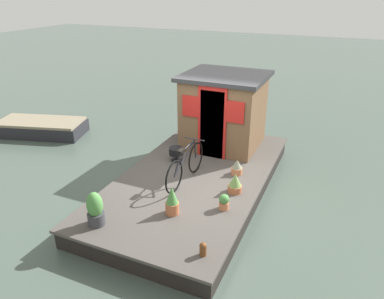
{
  "coord_description": "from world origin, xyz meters",
  "views": [
    {
      "loc": [
        -6.69,
        -2.86,
        4.37
      ],
      "look_at": [
        -0.2,
        0.0,
        1.13
      ],
      "focal_mm": 33.83,
      "sensor_mm": 36.0,
      "label": 1
    }
  ],
  "objects_px": {
    "potted_plant_thyme": "(172,201)",
    "potted_plant_ivy": "(235,183)",
    "potted_plant_lavender": "(237,167)",
    "potted_plant_mint": "(224,202)",
    "charcoal_grill": "(176,152)",
    "mooring_bollard": "(203,249)",
    "bicycle": "(185,165)",
    "dinghy_boat": "(41,127)",
    "houseboat_cabin": "(224,110)",
    "potted_plant_rosemary": "(95,210)"
  },
  "relations": [
    {
      "from": "bicycle",
      "to": "potted_plant_thyme",
      "type": "bearing_deg",
      "value": -166.89
    },
    {
      "from": "potted_plant_lavender",
      "to": "houseboat_cabin",
      "type": "bearing_deg",
      "value": 30.32
    },
    {
      "from": "potted_plant_mint",
      "to": "mooring_bollard",
      "type": "relative_size",
      "value": 1.32
    },
    {
      "from": "charcoal_grill",
      "to": "bicycle",
      "type": "bearing_deg",
      "value": -142.65
    },
    {
      "from": "houseboat_cabin",
      "to": "potted_plant_mint",
      "type": "distance_m",
      "value": 3.21
    },
    {
      "from": "houseboat_cabin",
      "to": "potted_plant_lavender",
      "type": "distance_m",
      "value": 1.87
    },
    {
      "from": "potted_plant_lavender",
      "to": "charcoal_grill",
      "type": "relative_size",
      "value": 1.0
    },
    {
      "from": "potted_plant_lavender",
      "to": "potted_plant_rosemary",
      "type": "bearing_deg",
      "value": 148.59
    },
    {
      "from": "houseboat_cabin",
      "to": "bicycle",
      "type": "distance_m",
      "value": 2.31
    },
    {
      "from": "potted_plant_mint",
      "to": "mooring_bollard",
      "type": "xyz_separation_m",
      "value": [
        -1.38,
        -0.13,
        -0.03
      ]
    },
    {
      "from": "potted_plant_rosemary",
      "to": "potted_plant_ivy",
      "type": "bearing_deg",
      "value": -43.04
    },
    {
      "from": "potted_plant_rosemary",
      "to": "potted_plant_mint",
      "type": "relative_size",
      "value": 2.09
    },
    {
      "from": "potted_plant_rosemary",
      "to": "potted_plant_ivy",
      "type": "relative_size",
      "value": 1.58
    },
    {
      "from": "potted_plant_thyme",
      "to": "potted_plant_ivy",
      "type": "relative_size",
      "value": 1.37
    },
    {
      "from": "potted_plant_rosemary",
      "to": "mooring_bollard",
      "type": "height_order",
      "value": "potted_plant_rosemary"
    },
    {
      "from": "potted_plant_ivy",
      "to": "charcoal_grill",
      "type": "relative_size",
      "value": 1.18
    },
    {
      "from": "bicycle",
      "to": "potted_plant_ivy",
      "type": "distance_m",
      "value": 1.14
    },
    {
      "from": "potted_plant_thyme",
      "to": "potted_plant_lavender",
      "type": "xyz_separation_m",
      "value": [
        1.99,
        -0.64,
        -0.1
      ]
    },
    {
      "from": "potted_plant_lavender",
      "to": "potted_plant_mint",
      "type": "xyz_separation_m",
      "value": [
        -1.46,
        -0.2,
        -0.01
      ]
    },
    {
      "from": "potted_plant_lavender",
      "to": "potted_plant_ivy",
      "type": "xyz_separation_m",
      "value": [
        -0.77,
        -0.2,
        0.03
      ]
    },
    {
      "from": "potted_plant_lavender",
      "to": "mooring_bollard",
      "type": "xyz_separation_m",
      "value": [
        -2.84,
        -0.33,
        -0.04
      ]
    },
    {
      "from": "potted_plant_thyme",
      "to": "potted_plant_lavender",
      "type": "bearing_deg",
      "value": -17.89
    },
    {
      "from": "charcoal_grill",
      "to": "dinghy_boat",
      "type": "bearing_deg",
      "value": 81.57
    },
    {
      "from": "potted_plant_rosemary",
      "to": "potted_plant_thyme",
      "type": "bearing_deg",
      "value": -52.02
    },
    {
      "from": "houseboat_cabin",
      "to": "charcoal_grill",
      "type": "bearing_deg",
      "value": 152.99
    },
    {
      "from": "potted_plant_lavender",
      "to": "mooring_bollard",
      "type": "height_order",
      "value": "potted_plant_lavender"
    },
    {
      "from": "potted_plant_ivy",
      "to": "potted_plant_rosemary",
      "type": "bearing_deg",
      "value": 136.96
    },
    {
      "from": "potted_plant_lavender",
      "to": "dinghy_boat",
      "type": "bearing_deg",
      "value": 82.97
    },
    {
      "from": "houseboat_cabin",
      "to": "bicycle",
      "type": "bearing_deg",
      "value": 178.19
    },
    {
      "from": "houseboat_cabin",
      "to": "potted_plant_rosemary",
      "type": "height_order",
      "value": "houseboat_cabin"
    },
    {
      "from": "potted_plant_rosemary",
      "to": "potted_plant_ivy",
      "type": "height_order",
      "value": "potted_plant_rosemary"
    },
    {
      "from": "houseboat_cabin",
      "to": "bicycle",
      "type": "xyz_separation_m",
      "value": [
        -2.24,
        0.07,
        -0.57
      ]
    },
    {
      "from": "mooring_bollard",
      "to": "dinghy_boat",
      "type": "bearing_deg",
      "value": 62.59
    },
    {
      "from": "potted_plant_mint",
      "to": "charcoal_grill",
      "type": "distance_m",
      "value": 2.33
    },
    {
      "from": "potted_plant_lavender",
      "to": "potted_plant_mint",
      "type": "height_order",
      "value": "potted_plant_lavender"
    },
    {
      "from": "houseboat_cabin",
      "to": "potted_plant_lavender",
      "type": "xyz_separation_m",
      "value": [
        -1.46,
        -0.86,
        -0.8
      ]
    },
    {
      "from": "bicycle",
      "to": "mooring_bollard",
      "type": "xyz_separation_m",
      "value": [
        -2.06,
        -1.25,
        -0.27
      ]
    },
    {
      "from": "charcoal_grill",
      "to": "potted_plant_rosemary",
      "type": "bearing_deg",
      "value": 176.66
    },
    {
      "from": "houseboat_cabin",
      "to": "mooring_bollard",
      "type": "xyz_separation_m",
      "value": [
        -4.3,
        -1.18,
        -0.84
      ]
    },
    {
      "from": "potted_plant_thyme",
      "to": "houseboat_cabin",
      "type": "bearing_deg",
      "value": 3.52
    },
    {
      "from": "potted_plant_mint",
      "to": "potted_plant_rosemary",
      "type": "bearing_deg",
      "value": 125.63
    },
    {
      "from": "bicycle",
      "to": "potted_plant_ivy",
      "type": "xyz_separation_m",
      "value": [
        0.0,
        -1.13,
        -0.2
      ]
    },
    {
      "from": "dinghy_boat",
      "to": "mooring_bollard",
      "type": "bearing_deg",
      "value": -117.41
    },
    {
      "from": "potted_plant_thyme",
      "to": "charcoal_grill",
      "type": "bearing_deg",
      "value": 24.21
    },
    {
      "from": "houseboat_cabin",
      "to": "mooring_bollard",
      "type": "height_order",
      "value": "houseboat_cabin"
    },
    {
      "from": "bicycle",
      "to": "dinghy_boat",
      "type": "bearing_deg",
      "value": 74.56
    },
    {
      "from": "bicycle",
      "to": "potted_plant_lavender",
      "type": "bearing_deg",
      "value": -50.06
    },
    {
      "from": "potted_plant_rosemary",
      "to": "potted_plant_lavender",
      "type": "bearing_deg",
      "value": -31.41
    },
    {
      "from": "charcoal_grill",
      "to": "mooring_bollard",
      "type": "xyz_separation_m",
      "value": [
        -2.9,
        -1.9,
        -0.11
      ]
    },
    {
      "from": "houseboat_cabin",
      "to": "potted_plant_mint",
      "type": "bearing_deg",
      "value": -160.12
    }
  ]
}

